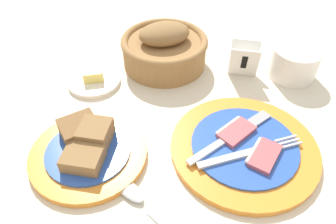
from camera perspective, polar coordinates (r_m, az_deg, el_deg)
The scene contains 8 objects.
ground_plane at distance 0.56m, azimuth 7.61°, elevation -7.38°, with size 3.00×3.00×0.00m, color beige.
breakfast_plate at distance 0.57m, azimuth 13.13°, elevation -6.03°, with size 0.25×0.25×0.02m.
bread_plate at distance 0.56m, azimuth -13.82°, elevation -6.23°, with size 0.19×0.19×0.05m.
sugar_cup at distance 0.75m, azimuth 21.17°, elevation 8.13°, with size 0.10×0.10×0.07m.
bread_basket at distance 0.73m, azimuth -0.63°, elevation 11.07°, with size 0.19×0.19×0.10m.
butter_dish at distance 0.71m, azimuth -12.77°, elevation 5.47°, with size 0.11×0.11×0.03m.
number_card at distance 0.72m, azimuth 13.11°, elevation 8.81°, with size 0.07×0.05×0.07m.
teaspoon_by_saucer at distance 0.50m, azimuth -5.08°, elevation -14.90°, with size 0.15×0.15×0.01m.
Camera 1 is at (-0.07, -0.35, 0.43)m, focal length 35.00 mm.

